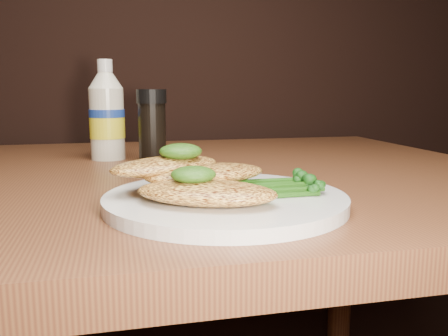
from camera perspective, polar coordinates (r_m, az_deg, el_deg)
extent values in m
cylinder|color=silver|center=(0.50, 0.17, -3.90)|extent=(0.25, 0.25, 0.01)
ellipsoid|color=#F9BB4F|center=(0.45, -2.13, -2.95)|extent=(0.16, 0.13, 0.02)
ellipsoid|color=#F9BB4F|center=(0.51, -2.23, -0.70)|extent=(0.15, 0.09, 0.02)
ellipsoid|color=#F9BB4F|center=(0.51, -6.99, 0.24)|extent=(0.14, 0.11, 0.02)
ellipsoid|color=black|center=(0.46, -3.70, -0.79)|extent=(0.05, 0.04, 0.02)
ellipsoid|color=black|center=(0.51, -5.23, 2.00)|extent=(0.05, 0.04, 0.02)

